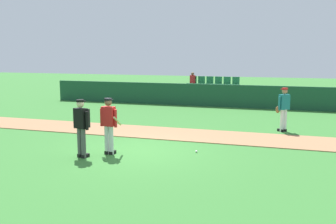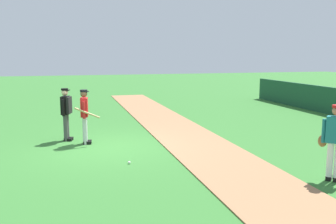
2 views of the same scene
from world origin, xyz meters
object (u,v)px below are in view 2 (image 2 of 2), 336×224
umpire_home_plate (66,111)px  baseball (129,162)px  batter_red_jersey (85,114)px  runner_teal_jersey (335,140)px

umpire_home_plate → baseball: (3.16, 1.58, -0.96)m
batter_red_jersey → umpire_home_plate: bearing=-137.5°
umpire_home_plate → batter_red_jersey: bearing=42.5°
umpire_home_plate → baseball: umpire_home_plate is taller
batter_red_jersey → runner_teal_jersey: same height
batter_red_jersey → baseball: size_ratio=23.78×
batter_red_jersey → umpire_home_plate: same height
umpire_home_plate → runner_teal_jersey: size_ratio=1.00×
runner_teal_jersey → baseball: bearing=-120.6°
baseball → umpire_home_plate: bearing=-153.5°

